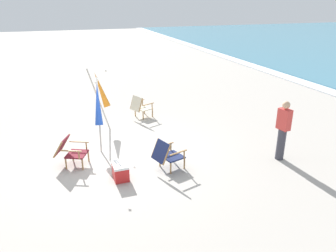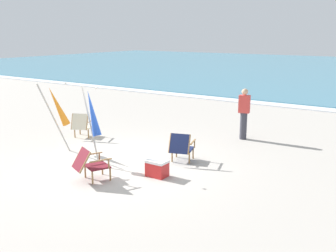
{
  "view_description": "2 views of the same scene",
  "coord_description": "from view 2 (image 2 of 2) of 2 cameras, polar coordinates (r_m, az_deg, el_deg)",
  "views": [
    {
      "loc": [
        8.17,
        -1.28,
        4.07
      ],
      "look_at": [
        -0.19,
        1.57,
        0.62
      ],
      "focal_mm": 35.0,
      "sensor_mm": 36.0,
      "label": 1
    },
    {
      "loc": [
        6.39,
        -7.32,
        3.34
      ],
      "look_at": [
        0.08,
        2.09,
        0.63
      ],
      "focal_mm": 42.0,
      "sensor_mm": 36.0,
      "label": 2
    }
  ],
  "objects": [
    {
      "name": "ground_plane",
      "position": [
        10.28,
        -6.91,
        -5.63
      ],
      "size": [
        80.0,
        80.0,
        0.0
      ],
      "primitive_type": "plane",
      "color": "#B2AAA0"
    },
    {
      "name": "surf_band",
      "position": [
        19.42,
        14.16,
        3.21
      ],
      "size": [
        80.0,
        1.1,
        0.06
      ],
      "primitive_type": "cube",
      "color": "white",
      "rests_on": "ground"
    },
    {
      "name": "beach_chair_front_left",
      "position": [
        10.3,
        1.94,
        -3.0
      ],
      "size": [
        0.76,
        0.86,
        0.8
      ],
      "color": "#19234C",
      "rests_on": "ground"
    },
    {
      "name": "beach_chair_back_right",
      "position": [
        13.02,
        -12.38,
        0.21
      ],
      "size": [
        0.8,
        0.85,
        0.82
      ],
      "color": "beige",
      "rests_on": "ground"
    },
    {
      "name": "beach_chair_front_right",
      "position": [
        9.21,
        -11.25,
        -5.32
      ],
      "size": [
        0.84,
        0.94,
        0.77
      ],
      "color": "maroon",
      "rests_on": "ground"
    },
    {
      "name": "umbrella_furled_blue",
      "position": [
        10.08,
        -10.92,
        1.72
      ],
      "size": [
        0.71,
        0.31,
        2.05
      ],
      "color": "#B7B2A8",
      "rests_on": "ground"
    },
    {
      "name": "umbrella_furled_orange",
      "position": [
        11.48,
        -15.73,
        2.69
      ],
      "size": [
        0.7,
        0.69,
        1.99
      ],
      "color": "#B7B2A8",
      "rests_on": "ground"
    },
    {
      "name": "person_near_chairs",
      "position": [
        12.68,
        10.96,
        1.81
      ],
      "size": [
        0.37,
        0.26,
        1.63
      ],
      "color": "#383842",
      "rests_on": "ground"
    },
    {
      "name": "cooler_box",
      "position": [
        9.37,
        -1.6,
        -6.13
      ],
      "size": [
        0.49,
        0.35,
        0.4
      ],
      "color": "red",
      "rests_on": "ground"
    }
  ]
}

